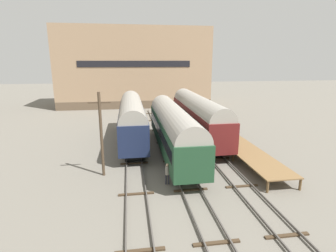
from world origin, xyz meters
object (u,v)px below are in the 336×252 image
train_car_navy (132,117)px  bench (231,137)px  utility_pole (101,133)px  train_car_maroon (198,114)px  train_car_green (173,127)px  person_worker (167,172)px

train_car_navy → bench: train_car_navy is taller
train_car_navy → utility_pole: 9.67m
train_car_maroon → bench: (2.36, -5.29, -1.55)m
train_car_maroon → utility_pole: 14.59m
train_car_green → train_car_maroon: (4.09, 5.69, 0.13)m
train_car_maroon → person_worker: bearing=-114.8°
train_car_green → bench: (6.45, 0.40, -1.43)m
person_worker → utility_pole: bearing=154.0°
train_car_green → train_car_maroon: train_car_maroon is taller
train_car_green → person_worker: train_car_green is taller
train_car_navy → person_worker: size_ratio=9.33×
bench → utility_pole: (-13.18, -4.47, 2.22)m
utility_pole → bench: bearing=18.8°
train_car_green → train_car_navy: train_car_navy is taller
train_car_navy → utility_pole: size_ratio=2.30×
train_car_green → train_car_navy: bearing=128.1°
train_car_green → train_car_navy: 6.62m
train_car_green → train_car_maroon: 7.01m
train_car_maroon → person_worker: (-5.68, -12.27, -2.01)m
train_car_navy → utility_pole: bearing=-105.9°
train_car_green → train_car_navy: (-4.09, 5.21, 0.10)m
train_car_maroon → person_worker: train_car_maroon is taller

